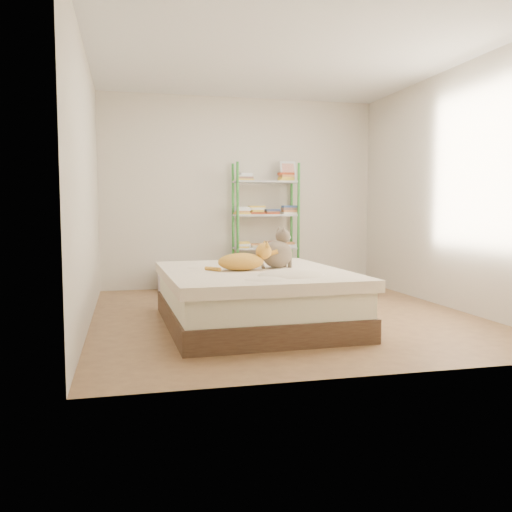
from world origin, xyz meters
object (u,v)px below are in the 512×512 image
object	(u,v)px
grey_cat	(277,248)
cardboard_box	(237,283)
bed	(253,297)
orange_cat	(241,259)
shelf_unit	(266,226)
white_bin	(169,278)

from	to	relation	value
grey_cat	cardboard_box	size ratio (longest dim) A/B	0.60
bed	grey_cat	xyz separation A→B (m)	(0.26, 0.09, 0.45)
orange_cat	cardboard_box	xyz separation A→B (m)	(0.26, 1.49, -0.43)
bed	shelf_unit	size ratio (longest dim) A/B	1.20
bed	orange_cat	size ratio (longest dim) A/B	4.08
orange_cat	white_bin	xyz separation A→B (m)	(-0.48, 2.28, -0.44)
bed	cardboard_box	distance (m)	1.45
white_bin	cardboard_box	bearing A→B (deg)	-46.58
shelf_unit	white_bin	xyz separation A→B (m)	(-1.32, -0.03, -0.67)
orange_cat	shelf_unit	world-z (taller)	shelf_unit
orange_cat	grey_cat	size ratio (longest dim) A/B	1.35
shelf_unit	bed	bearing A→B (deg)	-107.42
bed	white_bin	distance (m)	2.32
bed	shelf_unit	distance (m)	2.45
grey_cat	orange_cat	bearing A→B (deg)	91.24
orange_cat	grey_cat	world-z (taller)	grey_cat
bed	shelf_unit	world-z (taller)	shelf_unit
bed	shelf_unit	xyz separation A→B (m)	(0.71, 2.26, 0.59)
bed	white_bin	world-z (taller)	bed
grey_cat	cardboard_box	world-z (taller)	grey_cat
white_bin	shelf_unit	bearing A→B (deg)	1.35
cardboard_box	white_bin	distance (m)	1.08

